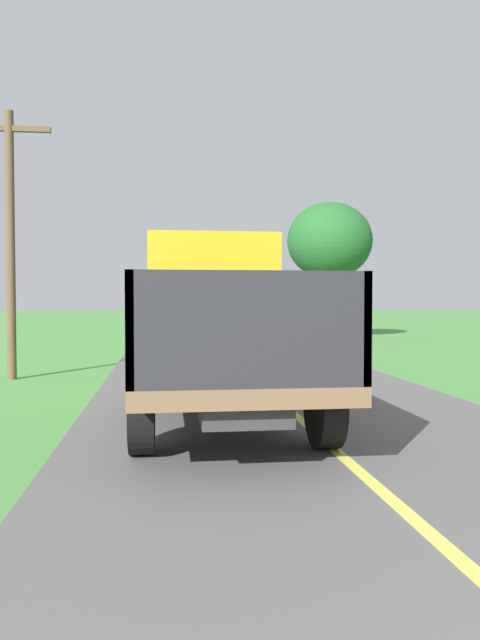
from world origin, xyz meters
The scene contains 4 objects.
banana_truck_near centered at (-1.14, 9.50, 1.47)m, with size 2.38×5.82×2.80m.
banana_truck_far centered at (-0.71, 18.96, 1.47)m, with size 2.38×5.82×2.80m.
utility_pole_roadside centered at (-5.37, 14.41, 3.28)m, with size 1.82×0.20×6.04m.
roadside_tree_near_left centered at (5.68, 27.41, 4.52)m, with size 3.92×3.92×6.30m.
Camera 1 is at (-1.94, 0.28, 1.81)m, focal length 33.72 mm.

